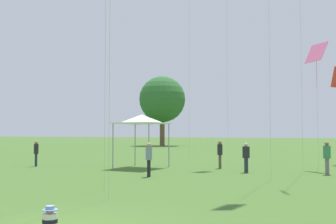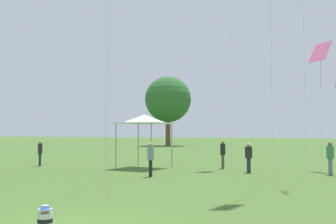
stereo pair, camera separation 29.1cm
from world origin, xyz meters
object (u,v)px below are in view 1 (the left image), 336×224
(person_standing_7, at_px, (220,152))
(canopy_tent, at_px, (142,120))
(person_standing_4, at_px, (327,155))
(person_standing_5, at_px, (246,155))
(person_standing_3, at_px, (36,151))
(distant_tree_0, at_px, (162,100))
(kite_7, at_px, (316,54))
(person_standing_2, at_px, (149,156))
(seated_toddler, at_px, (50,221))

(person_standing_7, distance_m, canopy_tent, 5.20)
(person_standing_4, bearing_deg, person_standing_5, -141.51)
(person_standing_3, xyz_separation_m, distant_tree_0, (-6.37, 39.20, 6.58))
(person_standing_4, distance_m, person_standing_7, 6.18)
(person_standing_5, relative_size, kite_7, 0.21)
(person_standing_2, relative_size, person_standing_3, 1.03)
(person_standing_2, relative_size, person_standing_4, 0.99)
(person_standing_3, bearing_deg, person_standing_4, -112.17)
(person_standing_5, xyz_separation_m, distant_tree_0, (-19.68, 38.37, 6.63))
(seated_toddler, distance_m, distant_tree_0, 56.13)
(person_standing_2, xyz_separation_m, person_standing_3, (-9.11, 2.90, -0.02))
(person_standing_3, relative_size, person_standing_5, 1.02)
(kite_7, relative_size, distant_tree_0, 0.67)
(kite_7, height_order, distant_tree_0, distant_tree_0)
(seated_toddler, bearing_deg, canopy_tent, 93.92)
(canopy_tent, bearing_deg, kite_7, 18.11)
(person_standing_2, distance_m, person_standing_7, 6.08)
(seated_toddler, height_order, distant_tree_0, distant_tree_0)
(canopy_tent, bearing_deg, person_standing_4, -0.59)
(seated_toddler, relative_size, canopy_tent, 0.18)
(person_standing_7, distance_m, kite_7, 8.44)
(seated_toddler, xyz_separation_m, person_standing_3, (-11.29, 13.57, 0.76))
(seated_toddler, height_order, canopy_tent, canopy_tent)
(seated_toddler, relative_size, kite_7, 0.08)
(person_standing_5, bearing_deg, person_standing_4, -45.42)
(person_standing_5, distance_m, canopy_tent, 6.83)
(distant_tree_0, bearing_deg, canopy_tent, -70.79)
(person_standing_7, relative_size, distant_tree_0, 0.15)
(person_standing_4, xyz_separation_m, kite_7, (-0.38, 3.46, 5.97))
(person_standing_7, height_order, canopy_tent, canopy_tent)
(person_standing_4, relative_size, canopy_tent, 0.52)
(distant_tree_0, bearing_deg, person_standing_5, -62.84)
(canopy_tent, bearing_deg, distant_tree_0, 109.21)
(person_standing_3, relative_size, kite_7, 0.21)
(person_standing_2, height_order, person_standing_5, person_standing_2)
(person_standing_7, bearing_deg, person_standing_2, 113.60)
(seated_toddler, height_order, person_standing_2, person_standing_2)
(person_standing_2, distance_m, person_standing_5, 5.61)
(person_standing_3, xyz_separation_m, person_standing_7, (11.43, 2.73, 0.01))
(seated_toddler, bearing_deg, person_standing_7, 76.75)
(seated_toddler, xyz_separation_m, kite_7, (5.75, 18.28, 6.74))
(person_standing_5, distance_m, person_standing_7, 2.67)
(person_standing_3, distance_m, person_standing_5, 13.33)
(person_standing_3, distance_m, distant_tree_0, 40.26)
(person_standing_3, height_order, kite_7, kite_7)
(person_standing_2, height_order, person_standing_4, person_standing_4)
(person_standing_5, relative_size, distant_tree_0, 0.14)
(distant_tree_0, bearing_deg, seated_toddler, -71.49)
(person_standing_2, height_order, person_standing_3, person_standing_2)
(seated_toddler, distance_m, kite_7, 20.31)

